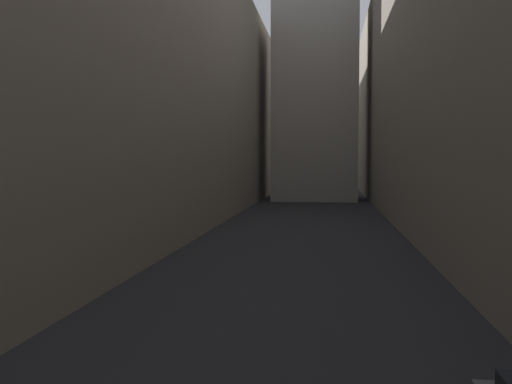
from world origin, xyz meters
TOP-DOWN VIEW (x-y plane):
  - ground_plane at (0.00, 48.00)m, footprint 264.00×264.00m
  - building_block_left at (-11.83, 50.00)m, footprint 12.67×108.00m
  - building_block_right at (11.93, 50.00)m, footprint 12.85×108.00m

SIDE VIEW (x-z plane):
  - ground_plane at x=0.00m, z-range 0.00..0.00m
  - building_block_left at x=-11.83m, z-range 0.00..18.55m
  - building_block_right at x=11.93m, z-range 0.00..20.22m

